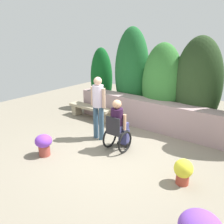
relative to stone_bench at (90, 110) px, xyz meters
The scene contains 8 objects.
ground_plane 2.76m from the stone_bench, 33.96° to the right, with size 13.45×13.45×0.00m, color gray.
stone_retaining_wall 2.33m from the stone_bench, 12.35° to the left, with size 5.61×0.52×0.90m, color gray.
hedge_backdrop 3.12m from the stone_bench, 22.35° to the left, with size 6.58×1.20×3.19m.
stone_bench is the anchor object (origin of this frame).
person_in_wheelchair 2.53m from the stone_bench, 31.04° to the right, with size 0.53×0.66×1.33m.
person_standing_companion 1.87m from the stone_bench, 39.35° to the right, with size 0.49×0.30×1.75m.
flower_pot_purple_near 2.80m from the stone_bench, 70.73° to the right, with size 0.41×0.41×0.54m.
flower_pot_terracotta_by_wall 4.37m from the stone_bench, 22.93° to the right, with size 0.37×0.37×0.53m.
Camera 1 is at (3.07, -4.17, 2.84)m, focal length 37.74 mm.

